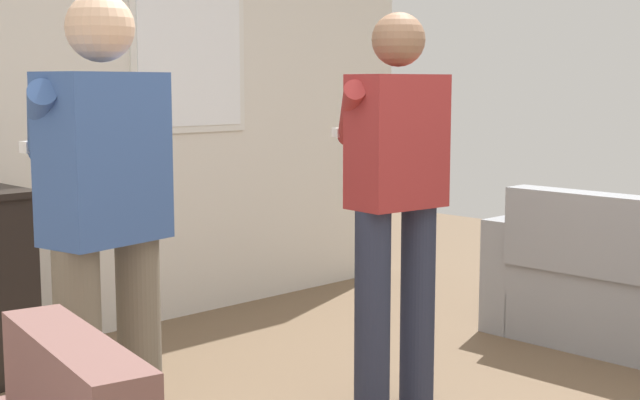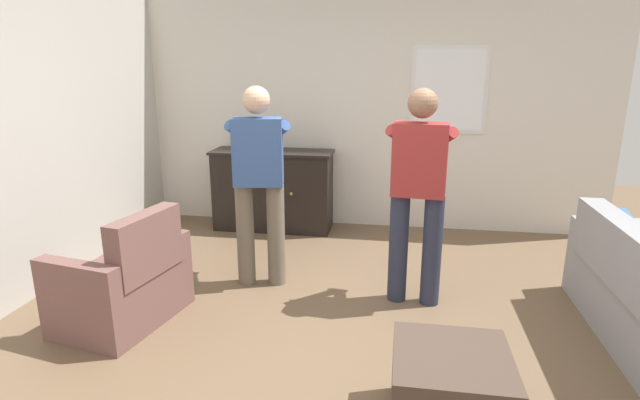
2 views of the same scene
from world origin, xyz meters
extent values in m
cube|color=silver|center=(0.00, 2.66, 1.40)|extent=(5.20, 0.12, 2.80)
cube|color=silver|center=(0.79, 2.60, 1.57)|extent=(0.81, 0.02, 0.93)
cube|color=white|center=(0.79, 2.59, 1.57)|extent=(0.73, 0.03, 0.85)
cube|color=gray|center=(1.99, 1.07, 0.32)|extent=(0.55, 0.18, 0.64)
cube|color=#386BB7|center=(1.92, 0.74, 0.60)|extent=(0.21, 0.42, 0.36)
cylinder|color=#6B6051|center=(-0.97, 0.81, 0.44)|extent=(0.15, 0.15, 0.88)
cylinder|color=#6B6051|center=(-0.71, 0.85, 0.44)|extent=(0.15, 0.15, 0.88)
cube|color=#385693|center=(-0.84, 0.83, 1.16)|extent=(0.43, 0.29, 0.55)
sphere|color=#D8AD8C|center=(-0.84, 0.83, 1.57)|extent=(0.22, 0.22, 0.22)
cylinder|color=#385693|center=(-0.98, 0.97, 1.27)|extent=(0.27, 0.43, 0.29)
cylinder|color=#385693|center=(-0.76, 1.01, 1.27)|extent=(0.38, 0.37, 0.29)
cube|color=white|center=(-0.90, 1.14, 1.18)|extent=(0.15, 0.07, 0.04)
cylinder|color=#282D42|center=(0.32, 0.71, 0.44)|extent=(0.15, 0.15, 0.88)
cylinder|color=#282D42|center=(0.58, 0.68, 0.44)|extent=(0.15, 0.15, 0.88)
cube|color=#9E2D2D|center=(0.45, 0.69, 1.16)|extent=(0.42, 0.26, 0.55)
sphere|color=#8C664C|center=(0.45, 0.69, 1.57)|extent=(0.22, 0.22, 0.22)
cylinder|color=#9E2D2D|center=(0.35, 0.86, 1.27)|extent=(0.36, 0.38, 0.29)
cylinder|color=#9E2D2D|center=(0.58, 0.84, 1.27)|extent=(0.29, 0.42, 0.29)
cube|color=white|center=(0.48, 1.01, 1.18)|extent=(0.15, 0.06, 0.04)
camera|label=1|loc=(-2.35, -1.71, 1.40)|focal=50.00mm
camera|label=2|loc=(0.29, -3.05, 1.85)|focal=28.00mm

